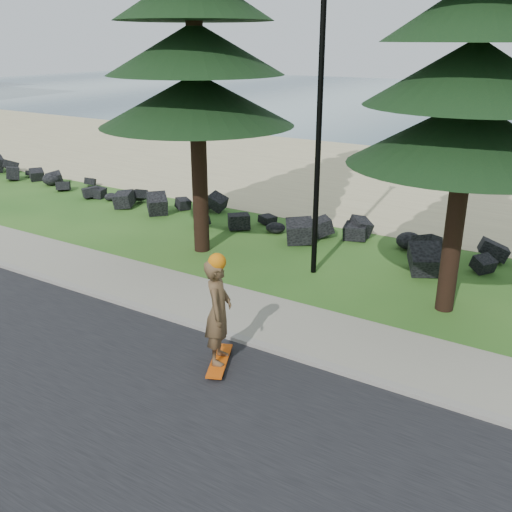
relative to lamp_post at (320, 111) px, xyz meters
The scene contains 8 objects.
ground 5.23m from the lamp_post, 90.00° to the right, with size 160.00×160.00×0.00m, color #26571B.
road 8.74m from the lamp_post, 90.00° to the right, with size 160.00×7.00×0.02m, color black.
kerb 5.79m from the lamp_post, 90.00° to the right, with size 160.00×0.20×0.10m, color gray.
sidewalk 5.08m from the lamp_post, 90.00° to the right, with size 160.00×2.00×0.08m, color gray.
beach_sand 12.03m from the lamp_post, 90.00° to the left, with size 160.00×15.00×0.01m, color tan.
seawall_boulders 4.78m from the lamp_post, 90.00° to the left, with size 60.00×2.40×1.10m, color black, non-canonical shape.
lamp_post is the anchor object (origin of this frame).
skateboarder 5.93m from the lamp_post, 83.50° to the right, with size 0.77×1.21×2.24m.
Camera 1 is at (6.04, -9.36, 5.73)m, focal length 40.00 mm.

